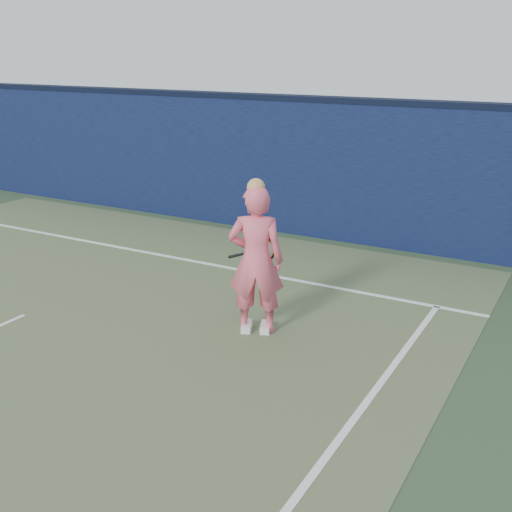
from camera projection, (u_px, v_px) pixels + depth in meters
The scene contains 4 objects.
backstop_wall at pixel (233, 162), 12.82m from camera, with size 24.00×0.40×2.50m, color #0B0F33.
wall_cap at pixel (232, 95), 12.41m from camera, with size 24.00×0.42×0.10m, color black.
player at pixel (256, 260), 7.90m from camera, with size 0.81×0.69×1.97m.
racket at pixel (261, 250), 8.31m from camera, with size 0.61×0.29×0.34m.
Camera 1 is at (6.60, -4.44, 3.47)m, focal length 45.00 mm.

